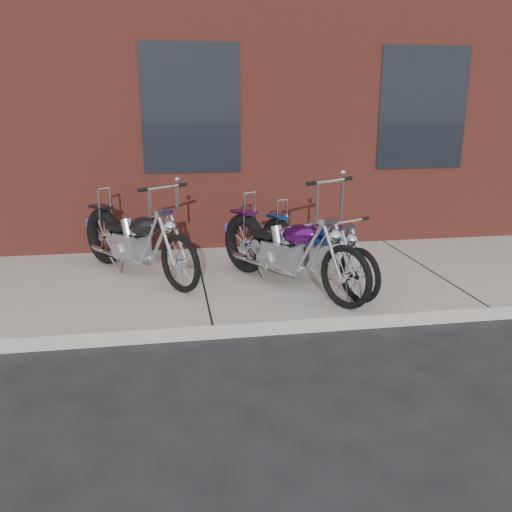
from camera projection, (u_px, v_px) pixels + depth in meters
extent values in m
plane|color=#2A292C|center=(213.00, 339.00, 5.41)|extent=(120.00, 120.00, 0.00)
cube|color=gray|center=(202.00, 285.00, 6.82)|extent=(22.00, 3.00, 0.15)
cube|color=maroon|center=(178.00, 22.00, 11.92)|extent=(22.00, 10.00, 8.00)
torus|color=black|center=(253.00, 246.00, 6.86)|extent=(0.53, 0.74, 0.78)
torus|color=black|center=(358.00, 281.00, 5.62)|extent=(0.42, 0.64, 0.70)
cube|color=#ACB2B8|center=(291.00, 258.00, 6.35)|extent=(0.48, 0.52, 0.32)
ellipsoid|color=#460E5B|center=(310.00, 237.00, 6.05)|extent=(0.54, 0.65, 0.33)
cube|color=black|center=(275.00, 236.00, 6.50)|extent=(0.38, 0.39, 0.06)
cylinder|color=silver|center=(349.00, 252.00, 5.65)|extent=(0.20, 0.29, 0.58)
cylinder|color=silver|center=(342.00, 182.00, 5.55)|extent=(0.53, 0.33, 0.03)
cylinder|color=silver|center=(258.00, 215.00, 6.68)|extent=(0.03, 0.03, 0.52)
cylinder|color=silver|center=(285.00, 263.00, 6.65)|extent=(0.54, 0.86, 0.05)
torus|color=black|center=(285.00, 246.00, 7.00)|extent=(0.41, 0.68, 0.69)
torus|color=black|center=(369.00, 279.00, 5.81)|extent=(0.32, 0.59, 0.62)
cube|color=#ACB2B8|center=(315.00, 258.00, 6.52)|extent=(0.40, 0.46, 0.29)
ellipsoid|color=#0C45BD|center=(331.00, 240.00, 6.23)|extent=(0.45, 0.58, 0.29)
cube|color=beige|center=(303.00, 238.00, 6.66)|extent=(0.32, 0.34, 0.06)
cylinder|color=silver|center=(362.00, 254.00, 5.84)|extent=(0.15, 0.27, 0.52)
cylinder|color=silver|center=(356.00, 224.00, 5.85)|extent=(0.49, 0.25, 0.03)
cylinder|color=silver|center=(289.00, 219.00, 6.84)|extent=(0.03, 0.03, 0.46)
cylinder|color=silver|center=(311.00, 262.00, 6.78)|extent=(0.40, 0.80, 0.05)
torus|color=black|center=(110.00, 238.00, 7.25)|extent=(0.57, 0.71, 0.77)
torus|color=black|center=(189.00, 266.00, 6.13)|extent=(0.47, 0.60, 0.69)
cube|color=#ACB2B8|center=(139.00, 248.00, 6.79)|extent=(0.49, 0.52, 0.32)
ellipsoid|color=black|center=(152.00, 228.00, 6.51)|extent=(0.57, 0.64, 0.33)
cube|color=black|center=(126.00, 228.00, 6.92)|extent=(0.38, 0.39, 0.06)
cylinder|color=silver|center=(181.00, 240.00, 6.15)|extent=(0.22, 0.27, 0.57)
cylinder|color=silver|center=(171.00, 188.00, 6.08)|extent=(0.49, 0.37, 0.03)
cylinder|color=silver|center=(111.00, 209.00, 7.08)|extent=(0.03, 0.03, 0.51)
cylinder|color=silver|center=(138.00, 253.00, 7.08)|extent=(0.61, 0.80, 0.05)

